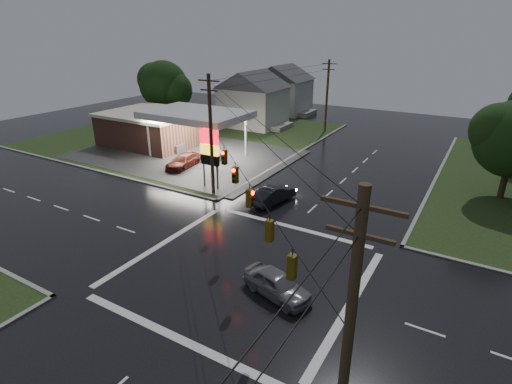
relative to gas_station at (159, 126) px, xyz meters
The scene contains 14 objects.
ground 32.46m from the gas_station, 37.50° to the right, with size 120.00×120.00×0.00m, color black.
grass_nw 6.79m from the gas_station, 92.95° to the left, with size 36.00×36.00×0.08m, color black.
gas_station is the anchor object (origin of this frame).
pylon_sign 17.81m from the gas_station, 31.22° to the right, with size 2.00×0.35×6.00m.
utility_pole_nw 19.38m from the gas_station, 32.23° to the right, with size 2.20×0.32×11.00m.
utility_pole_se 45.83m from the gas_station, 39.70° to the right, with size 2.20×0.32×11.00m.
utility_pole_n 24.60m from the gas_station, 48.53° to the left, with size 2.20×0.32×10.50m.
traffic_signals 32.63m from the gas_station, 37.50° to the right, with size 26.87×26.87×1.47m.
house_near 17.07m from the gas_station, 73.83° to the left, with size 11.05×8.48×8.60m.
house_far 28.61m from the gas_station, 82.50° to the left, with size 11.05×8.48×8.60m.
tree_nw_behind 13.63m from the gas_station, 128.42° to the left, with size 8.93×7.60×10.00m.
car_north 23.98m from the gas_station, 22.66° to the right, with size 1.66×4.76×1.57m, color black.
car_crossing 35.60m from the gas_station, 36.24° to the right, with size 1.80×4.48×1.52m, color slate.
car_pump 10.58m from the gas_station, 33.15° to the right, with size 2.06×5.07×1.47m, color #5E1E15.
Camera 1 is at (11.80, -18.64, 14.50)m, focal length 28.00 mm.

